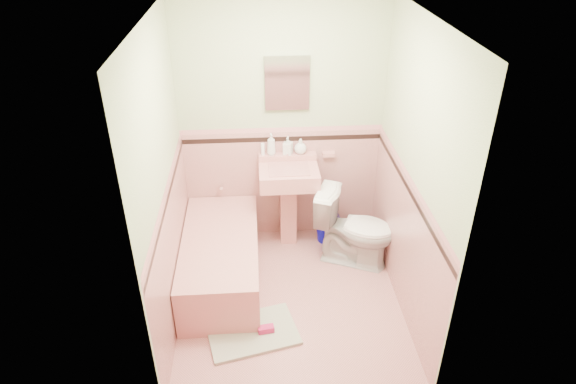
{
  "coord_description": "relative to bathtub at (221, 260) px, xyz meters",
  "views": [
    {
      "loc": [
        -0.27,
        -3.49,
        3.23
      ],
      "look_at": [
        0.0,
        0.25,
        1.0
      ],
      "focal_mm": 31.51,
      "sensor_mm": 36.0,
      "label": 1
    }
  ],
  "objects": [
    {
      "name": "sink_faucet",
      "position": [
        0.68,
        0.67,
        0.72
      ],
      "size": [
        0.02,
        0.02,
        0.1
      ],
      "primitive_type": "cylinder",
      "color": "silver",
      "rests_on": "sink"
    },
    {
      "name": "soap_bottle_left",
      "position": [
        0.52,
        0.71,
        0.86
      ],
      "size": [
        0.1,
        0.1,
        0.22
      ],
      "primitive_type": "imported",
      "rotation": [
        0.0,
        0.0,
        0.15
      ],
      "color": "#B2B2B2",
      "rests_on": "sink"
    },
    {
      "name": "wainscot_back",
      "position": [
        0.63,
        0.76,
        0.38
      ],
      "size": [
        2.0,
        0.0,
        2.0
      ],
      "primitive_type": "plane",
      "rotation": [
        1.57,
        0.0,
        0.0
      ],
      "color": "#D08F8B",
      "rests_on": "ground"
    },
    {
      "name": "bath_mat",
      "position": [
        0.28,
        -0.73,
        -0.21
      ],
      "size": [
        0.83,
        0.65,
        0.03
      ],
      "primitive_type": "cube",
      "rotation": [
        0.0,
        0.0,
        0.23
      ],
      "color": "#99A58A",
      "rests_on": "floor"
    },
    {
      "name": "soap_bottle_mid",
      "position": [
        0.68,
        0.71,
        0.84
      ],
      "size": [
        0.11,
        0.11,
        0.18
      ],
      "primitive_type": "imported",
      "rotation": [
        0.0,
        0.0,
        -0.36
      ],
      "color": "#B2B2B2",
      "rests_on": "sink"
    },
    {
      "name": "wall_right",
      "position": [
        1.63,
        -0.33,
        1.02
      ],
      "size": [
        0.0,
        2.5,
        2.5
      ],
      "primitive_type": "plane",
      "rotation": [
        1.57,
        0.0,
        -1.57
      ],
      "color": "beige",
      "rests_on": "ground"
    },
    {
      "name": "accent_front",
      "position": [
        0.63,
        -1.41,
        0.9
      ],
      "size": [
        2.0,
        0.0,
        2.0
      ],
      "primitive_type": "plane",
      "rotation": [
        -1.57,
        0.0,
        0.0
      ],
      "color": "black",
      "rests_on": "ground"
    },
    {
      "name": "cap_right",
      "position": [
        1.61,
        -0.33,
        1.0
      ],
      "size": [
        0.0,
        2.2,
        2.2
      ],
      "primitive_type": "plane",
      "rotation": [
        1.57,
        0.0,
        -1.57
      ],
      "color": "#CE8486",
      "rests_on": "ground"
    },
    {
      "name": "tube",
      "position": [
        0.43,
        0.71,
        0.81
      ],
      "size": [
        0.05,
        0.05,
        0.12
      ],
      "primitive_type": "cylinder",
      "rotation": [
        0.0,
        0.0,
        -0.32
      ],
      "color": "white",
      "rests_on": "sink"
    },
    {
      "name": "cap_left",
      "position": [
        -0.35,
        -0.33,
        1.0
      ],
      "size": [
        0.0,
        2.2,
        2.2
      ],
      "primitive_type": "plane",
      "rotation": [
        1.57,
        0.0,
        1.57
      ],
      "color": "#CE8486",
      "rests_on": "ground"
    },
    {
      "name": "soap_bottle_right",
      "position": [
        0.81,
        0.71,
        0.83
      ],
      "size": [
        0.12,
        0.12,
        0.16
      ],
      "primitive_type": "imported",
      "rotation": [
        0.0,
        0.0,
        -0.01
      ],
      "color": "#B2B2B2",
      "rests_on": "sink"
    },
    {
      "name": "accent_back",
      "position": [
        0.63,
        0.75,
        0.9
      ],
      "size": [
        2.0,
        0.0,
        2.0
      ],
      "primitive_type": "plane",
      "rotation": [
        1.57,
        0.0,
        0.0
      ],
      "color": "black",
      "rests_on": "ground"
    },
    {
      "name": "sink",
      "position": [
        0.68,
        0.53,
        0.23
      ],
      "size": [
        0.58,
        0.48,
        0.91
      ],
      "primitive_type": null,
      "color": "tan",
      "rests_on": "floor"
    },
    {
      "name": "toilet",
      "position": [
        1.32,
        0.2,
        0.17
      ],
      "size": [
        0.87,
        0.7,
        0.78
      ],
      "primitive_type": "imported",
      "rotation": [
        0.0,
        0.0,
        1.17
      ],
      "color": "white",
      "rests_on": "floor"
    },
    {
      "name": "wall_back",
      "position": [
        0.63,
        0.77,
        1.02
      ],
      "size": [
        2.5,
        0.0,
        2.5
      ],
      "primitive_type": "plane",
      "rotation": [
        1.57,
        0.0,
        0.0
      ],
      "color": "beige",
      "rests_on": "ground"
    },
    {
      "name": "floor",
      "position": [
        0.63,
        -0.33,
        -0.23
      ],
      "size": [
        2.2,
        2.2,
        0.0
      ],
      "primitive_type": "plane",
      "color": "tan",
      "rests_on": "ground"
    },
    {
      "name": "accent_left",
      "position": [
        -0.35,
        -0.33,
        0.89
      ],
      "size": [
        0.0,
        2.2,
        2.2
      ],
      "primitive_type": "plane",
      "rotation": [
        1.57,
        0.0,
        1.57
      ],
      "color": "black",
      "rests_on": "ground"
    },
    {
      "name": "medicine_cabinet",
      "position": [
        0.68,
        0.74,
        1.47
      ],
      "size": [
        0.41,
        0.04,
        0.51
      ],
      "primitive_type": "cube",
      "color": "white",
      "rests_on": "wall_back"
    },
    {
      "name": "wainscot_right",
      "position": [
        1.62,
        -0.33,
        0.38
      ],
      "size": [
        0.0,
        2.2,
        2.2
      ],
      "primitive_type": "plane",
      "rotation": [
        1.57,
        0.0,
        -1.57
      ],
      "color": "#D08F8B",
      "rests_on": "ground"
    },
    {
      "name": "accent_right",
      "position": [
        1.61,
        -0.33,
        0.89
      ],
      "size": [
        0.0,
        2.2,
        2.2
      ],
      "primitive_type": "plane",
      "rotation": [
        1.57,
        0.0,
        -1.57
      ],
      "color": "black",
      "rests_on": "ground"
    },
    {
      "name": "shoe",
      "position": [
        0.4,
        -0.75,
        -0.17
      ],
      "size": [
        0.14,
        0.08,
        0.05
      ],
      "primitive_type": "cube",
      "rotation": [
        0.0,
        0.0,
        0.15
      ],
      "color": "#BF1E59",
      "rests_on": "bath_mat"
    },
    {
      "name": "wainscot_front",
      "position": [
        0.63,
        -1.42,
        0.38
      ],
      "size": [
        2.0,
        0.0,
        2.0
      ],
      "primitive_type": "plane",
      "rotation": [
        -1.57,
        0.0,
        0.0
      ],
      "color": "#D08F8B",
      "rests_on": "ground"
    },
    {
      "name": "bathtub",
      "position": [
        0.0,
        0.0,
        0.0
      ],
      "size": [
        0.7,
        1.5,
        0.45
      ],
      "primitive_type": "cube",
      "color": "tan",
      "rests_on": "floor"
    },
    {
      "name": "wainscot_left",
      "position": [
        -0.36,
        -0.33,
        0.38
      ],
      "size": [
        0.0,
        2.2,
        2.2
      ],
      "primitive_type": "plane",
      "rotation": [
        1.57,
        0.0,
        1.57
      ],
      "color": "#D08F8B",
      "rests_on": "ground"
    },
    {
      "name": "bucket",
      "position": [
        1.1,
        0.57,
        -0.1
      ],
      "size": [
        0.32,
        0.32,
        0.26
      ],
      "primitive_type": null,
      "rotation": [
        0.0,
        0.0,
        0.27
      ],
      "color": "#0607AE",
      "rests_on": "floor"
    },
    {
      "name": "soap_dish",
      "position": [
        1.1,
        0.73,
        0.72
      ],
      "size": [
        0.13,
        0.07,
        0.04
      ],
      "primitive_type": "cube",
      "color": "tan",
      "rests_on": "wall_back"
    },
    {
      "name": "cap_back",
      "position": [
        0.63,
        0.75,
        0.99
      ],
      "size": [
        2.0,
        0.0,
        2.0
      ],
      "primitive_type": "plane",
      "rotation": [
        1.57,
        0.0,
        0.0
      ],
      "color": "#CE8486",
      "rests_on": "ground"
    },
    {
      "name": "cap_front",
      "position": [
        0.63,
        -1.41,
        0.99
      ],
      "size": [
        2.0,
        0.0,
        2.0
      ],
      "primitive_type": "plane",
      "rotation": [
        -1.57,
        0.0,
        0.0
      ],
      "color": "#CE8486",
      "rests_on": "ground"
    },
    {
      "name": "ceiling",
      "position": [
        0.63,
        -0.33,
        2.27
      ],
      "size": [
        2.2,
        2.2,
        0.0
      ],
      "primitive_type": "plane",
      "rotation": [
        3.14,
        0.0,
        0.0
      ],
      "color": "white",
      "rests_on": "ground"
    },
    {
      "name": "wall_left",
      "position": [
        -0.37,
        -0.33,
        1.02
      ],
      "size": [
        0.0,
        2.5,
        2.5
      ],
      "primitive_type": "plane",
      "rotation": [
        1.57,
        0.0,
        1.57
      ],
      "color": "beige",
      "rests_on": "ground"
    },
    {
      "name": "tub_faucet",
      "position": [
        0.0,
        0.72,
        0.41
      ],
      "size": [
        0.04,
        0.12,
        0.04
      ],
      "primitive_type": "cylinder",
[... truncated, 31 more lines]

